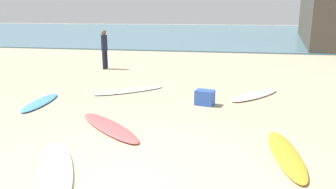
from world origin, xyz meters
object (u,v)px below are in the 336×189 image
surfboard_2 (286,154)px  surfboard_4 (55,171)px  surfboard_0 (40,102)px  beachgoer_near (104,47)px  surfboard_3 (129,90)px  beach_cooler (205,98)px  surfboard_1 (109,127)px  surfboard_5 (255,95)px

surfboard_2 → surfboard_4: size_ratio=0.87×
surfboard_0 → beachgoer_near: beachgoer_near is taller
surfboard_3 → beach_cooler: bearing=-153.3°
surfboard_4 → beach_cooler: bearing=-143.0°
surfboard_0 → surfboard_2: size_ratio=0.89×
surfboard_0 → surfboard_2: bearing=154.3°
surfboard_3 → beach_cooler: size_ratio=4.80×
surfboard_3 → beachgoer_near: bearing=-8.8°
surfboard_0 → surfboard_4: size_ratio=0.77×
surfboard_0 → surfboard_3: surfboard_0 is taller
surfboard_1 → beach_cooler: 3.07m
surfboard_0 → surfboard_1: surfboard_1 is taller
surfboard_2 → surfboard_1: bearing=163.9°
surfboard_0 → beachgoer_near: (-0.27, 5.83, 0.95)m
surfboard_0 → surfboard_3: (2.10, 1.87, -0.00)m
surfboard_0 → surfboard_1: 3.12m
surfboard_0 → surfboard_4: (2.57, -3.78, 0.00)m
beach_cooler → surfboard_2: bearing=-61.0°
surfboard_4 → surfboard_3: bearing=-113.3°
surfboard_3 → surfboard_5: size_ratio=1.06×
surfboard_4 → surfboard_0: bearing=-83.9°
surfboard_1 → surfboard_2: bearing=120.8°
surfboard_2 → beachgoer_near: (-6.67, 8.21, 0.94)m
beachgoer_near → surfboard_5: bearing=-112.0°
surfboard_3 → beachgoer_near: (-2.37, 3.97, 0.95)m
surfboard_4 → beach_cooler: (2.10, 4.52, 0.17)m
surfboard_2 → surfboard_3: 6.05m
surfboard_2 → surfboard_5: 4.37m
surfboard_3 → beachgoer_near: 4.72m
surfboard_1 → surfboard_4: size_ratio=0.95×
beachgoer_near → surfboard_1: bearing=-149.3°
surfboard_3 → beach_cooler: 2.81m
surfboard_3 → surfboard_5: bearing=-128.1°
surfboard_1 → surfboard_5: bearing=178.6°
surfboard_1 → surfboard_3: (-0.59, 3.46, -0.01)m
surfboard_5 → surfboard_1: bearing=-96.7°
surfboard_1 → surfboard_3: size_ratio=1.01×
beachgoer_near → surfboard_4: bearing=-154.5°
surfboard_1 → surfboard_5: surfboard_5 is taller
beachgoer_near → beach_cooler: bearing=-126.9°
surfboard_2 → surfboard_5: surfboard_5 is taller
surfboard_2 → beachgoer_near: bearing=124.9°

